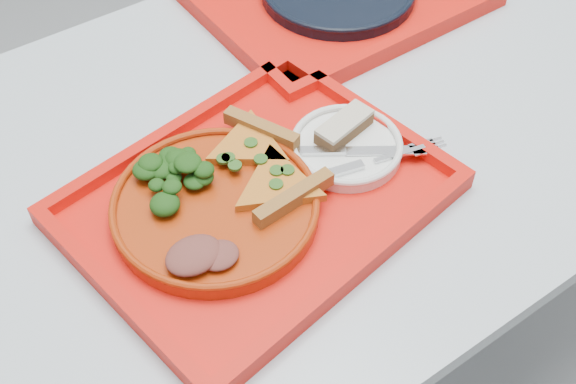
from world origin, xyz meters
name	(u,v)px	position (x,y,z in m)	size (l,w,h in m)	color
ground	(330,347)	(0.00, 0.00, 0.00)	(10.00, 10.00, 0.00)	#93969B
table	(350,134)	(0.00, 0.00, 0.68)	(1.60, 0.80, 0.75)	silver
tray_main	(257,202)	(-0.23, -0.09, 0.76)	(0.45, 0.35, 0.01)	red
dinner_plate	(216,208)	(-0.29, -0.08, 0.77)	(0.26, 0.26, 0.02)	#A12D0A
side_plate	(346,149)	(-0.09, -0.09, 0.77)	(0.15, 0.15, 0.01)	white
pizza_slice_a	(277,182)	(-0.21, -0.10, 0.79)	(0.13, 0.11, 0.02)	orange
pizza_slice_b	(249,143)	(-0.20, -0.02, 0.79)	(0.13, 0.11, 0.02)	orange
salad_heap	(176,171)	(-0.31, -0.02, 0.80)	(0.09, 0.08, 0.04)	black
meat_portion	(194,255)	(-0.35, -0.14, 0.79)	(0.07, 0.06, 0.02)	brown
dessert_bar	(344,127)	(-0.07, -0.07, 0.79)	(0.09, 0.05, 0.02)	#4B2C19
knife	(357,150)	(-0.08, -0.11, 0.78)	(0.18, 0.02, 0.01)	silver
fork	(373,161)	(-0.08, -0.14, 0.78)	(0.18, 0.02, 0.01)	silver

